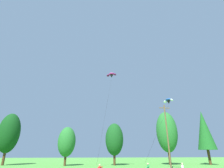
# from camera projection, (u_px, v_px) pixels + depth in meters

# --- Properties ---
(treeline_tree_b) EXTENTS (5.17, 5.17, 12.48)m
(treeline_tree_b) POSITION_uv_depth(u_px,v_px,m) (9.00, 133.00, 44.39)
(treeline_tree_b) COLOR #472D19
(treeline_tree_b) RESTS_ON ground_plane
(treeline_tree_c) EXTENTS (4.17, 4.17, 8.79)m
(treeline_tree_c) POSITION_uv_depth(u_px,v_px,m) (67.00, 142.00, 42.07)
(treeline_tree_c) COLOR #472D19
(treeline_tree_c) RESTS_ON ground_plane
(treeline_tree_d) EXTENTS (4.48, 4.48, 9.92)m
(treeline_tree_d) POSITION_uv_depth(u_px,v_px,m) (114.00, 139.00, 43.90)
(treeline_tree_d) COLOR #472D19
(treeline_tree_d) RESTS_ON ground_plane
(treeline_tree_e) EXTENTS (5.37, 5.37, 13.22)m
(treeline_tree_e) POSITION_uv_depth(u_px,v_px,m) (167.00, 132.00, 46.11)
(treeline_tree_e) COLOR #472D19
(treeline_tree_e) RESTS_ON ground_plane
(treeline_tree_f) EXTENTS (4.60, 4.60, 13.65)m
(treeline_tree_f) POSITION_uv_depth(u_px,v_px,m) (204.00, 130.00, 46.92)
(treeline_tree_f) COLOR #472D19
(treeline_tree_f) RESTS_ON ground_plane
(utility_pole) EXTENTS (2.20, 0.26, 11.87)m
(utility_pole) POSITION_uv_depth(u_px,v_px,m) (167.00, 134.00, 33.43)
(utility_pole) COLOR brown
(utility_pole) RESTS_ON ground_plane
(parafoil_kite_high_magenta) EXTENTS (4.69, 17.69, 18.96)m
(parafoil_kite_high_magenta) POSITION_uv_depth(u_px,v_px,m) (111.00, 75.00, 41.32)
(parafoil_kite_high_magenta) COLOR #D12893
(parafoil_kite_mid_blue_white) EXTENTS (8.39, 9.10, 10.77)m
(parafoil_kite_mid_blue_white) POSITION_uv_depth(u_px,v_px,m) (168.00, 101.00, 32.59)
(parafoil_kite_mid_blue_white) COLOR blue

